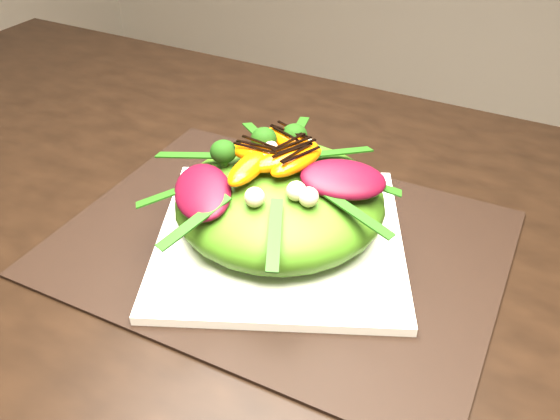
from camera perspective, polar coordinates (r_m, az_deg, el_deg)
The scene contains 10 objects.
dining_table at distance 0.63m, azimuth -1.39°, elevation -6.16°, with size 1.60×0.90×0.75m, color black.
placemat at distance 0.63m, azimuth 0.00°, elevation -3.17°, with size 0.45×0.34×0.00m, color black.
plate_base at distance 0.63m, azimuth 0.00°, elevation -2.69°, with size 0.25×0.25×0.01m, color white.
salad_bowl at distance 0.62m, azimuth 0.00°, elevation -1.74°, with size 0.22×0.22×0.02m, color white.
lettuce_mound at distance 0.60m, azimuth 0.00°, elevation 0.86°, with size 0.21×0.21×0.08m, color #427115.
radicchio_leaf at distance 0.56m, azimuth 6.12°, elevation 2.95°, with size 0.08×0.05×0.02m, color #410715.
orange_segment at distance 0.58m, azimuth -0.24°, elevation 5.20°, with size 0.06×0.03×0.02m, color #D45303.
broccoli_floret at distance 0.62m, azimuth -2.86°, elevation 7.47°, with size 0.04×0.04×0.04m, color black.
macadamia_nut at distance 0.53m, azimuth -0.82°, elevation 1.17°, with size 0.02×0.02×0.02m, color beige.
balsamic_drizzle at distance 0.58m, azimuth -0.25°, elevation 5.97°, with size 0.04×0.00×0.00m, color black.
Camera 1 is at (0.23, -0.40, 1.15)m, focal length 38.00 mm.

